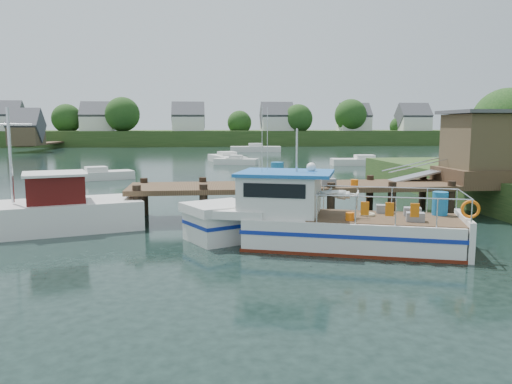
{
  "coord_description": "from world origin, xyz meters",
  "views": [
    {
      "loc": [
        -3.17,
        -20.27,
        3.81
      ],
      "look_at": [
        -1.0,
        -1.5,
        1.3
      ],
      "focal_mm": 35.0,
      "sensor_mm": 36.0,
      "label": 1
    }
  ],
  "objects": [
    {
      "name": "work_boat",
      "position": [
        -9.25,
        -1.88,
        0.71
      ],
      "size": [
        8.43,
        4.57,
        4.45
      ],
      "rotation": [
        0.0,
        0.0,
        0.3
      ],
      "color": "silver",
      "rests_on": "ground"
    },
    {
      "name": "dock",
      "position": [
        6.51,
        0.01,
        2.24
      ],
      "size": [
        16.6,
        3.0,
        4.78
      ],
      "color": "#4A3523",
      "rests_on": "ground"
    },
    {
      "name": "lobster_boat",
      "position": [
        0.51,
        -4.99,
        0.8
      ],
      "size": [
        9.07,
        5.05,
        4.44
      ],
      "rotation": [
        0.0,
        0.0,
        -0.33
      ],
      "color": "silver",
      "rests_on": "ground"
    },
    {
      "name": "moored_d",
      "position": [
        -0.2,
        32.19,
        0.42
      ],
      "size": [
        3.91,
        7.07,
        1.14
      ],
      "rotation": [
        0.0,
        0.0,
        -0.27
      ],
      "color": "silver",
      "rests_on": "ground"
    },
    {
      "name": "moored_far",
      "position": [
        5.29,
        53.57,
        0.47
      ],
      "size": [
        7.64,
        3.27,
        1.26
      ],
      "rotation": [
        0.0,
        0.0,
        0.16
      ],
      "color": "silver",
      "rests_on": "ground"
    },
    {
      "name": "ground_plane",
      "position": [
        0.0,
        0.0,
        0.0
      ],
      "size": [
        160.0,
        160.0,
        0.0
      ],
      "primitive_type": "plane",
      "color": "black"
    },
    {
      "name": "far_shore",
      "position": [
        0.01,
        82.37,
        2.1
      ],
      "size": [
        140.0,
        42.55,
        9.22
      ],
      "color": "#30491E",
      "rests_on": "ground"
    },
    {
      "name": "moored_b",
      "position": [
        0.53,
        29.03,
        0.35
      ],
      "size": [
        4.5,
        2.79,
        0.94
      ],
      "rotation": [
        0.0,
        0.0,
        0.27
      ],
      "color": "silver",
      "rests_on": "ground"
    },
    {
      "name": "moored_c",
      "position": [
        12.94,
        26.84,
        0.37
      ],
      "size": [
        6.57,
        2.75,
        1.01
      ],
      "rotation": [
        0.0,
        0.0,
        -0.27
      ],
      "color": "silver",
      "rests_on": "ground"
    },
    {
      "name": "moored_a",
      "position": [
        -10.41,
        16.11,
        0.35
      ],
      "size": [
        5.38,
        3.54,
        0.94
      ],
      "rotation": [
        0.0,
        0.0,
        0.04
      ],
      "color": "silver",
      "rests_on": "ground"
    }
  ]
}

